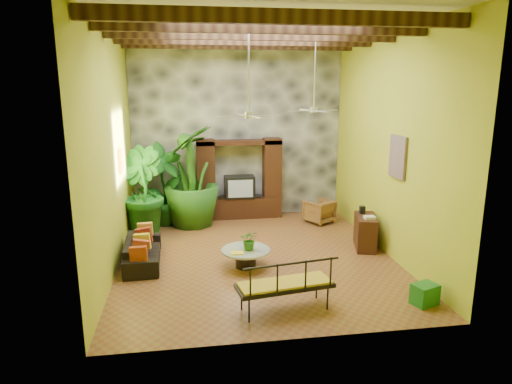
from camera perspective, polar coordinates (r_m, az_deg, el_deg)
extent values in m
plane|color=brown|center=(10.45, -0.03, -8.02)|extent=(7.00, 7.00, 0.00)
cube|color=silver|center=(9.80, -0.03, 20.35)|extent=(6.00, 7.00, 0.02)
cube|color=#A4AE27|center=(13.26, -2.33, 7.70)|extent=(6.00, 0.02, 5.00)
cube|color=#A4AE27|center=(9.83, -17.67, 5.08)|extent=(0.02, 7.00, 5.00)
cube|color=#A4AE27|center=(10.68, 16.18, 5.80)|extent=(0.02, 7.00, 5.00)
cube|color=#34363B|center=(13.20, -2.30, 7.68)|extent=(5.98, 0.10, 4.98)
cube|color=#3C2613|center=(7.23, 3.29, 21.04)|extent=(5.95, 0.16, 0.22)
cube|color=#3C2613|center=(8.50, 1.37, 19.91)|extent=(5.95, 0.16, 0.22)
cube|color=#3C2613|center=(9.77, -0.03, 19.07)|extent=(5.95, 0.16, 0.22)
cube|color=#3C2613|center=(11.05, -1.10, 18.41)|extent=(5.95, 0.16, 0.22)
cube|color=#3C2613|center=(12.34, -1.94, 17.88)|extent=(5.95, 0.16, 0.22)
cube|color=black|center=(13.31, -2.06, -1.91)|extent=(2.40, 0.50, 0.60)
cube|color=black|center=(13.01, -6.26, 2.18)|extent=(0.50, 0.48, 2.00)
cube|color=black|center=(13.22, 2.00, 2.43)|extent=(0.50, 0.48, 2.00)
cube|color=black|center=(12.94, -2.13, 6.23)|extent=(2.40, 0.48, 0.12)
cube|color=black|center=(13.14, -2.08, 0.67)|extent=(0.85, 0.52, 0.62)
cube|color=#8C99A8|center=(12.88, -1.94, 0.41)|extent=(0.70, 0.02, 0.50)
cylinder|color=#B5B5BA|center=(9.31, -0.91, 15.15)|extent=(0.04, 0.04, 1.80)
cylinder|color=#B5B5BA|center=(9.32, -0.89, 9.61)|extent=(0.18, 0.18, 0.12)
cube|color=#B5B5BA|center=(9.47, 1.15, 9.55)|extent=(0.58, 0.26, 0.01)
cube|color=#B5B5BA|center=(9.66, -1.73, 9.62)|extent=(0.26, 0.58, 0.01)
cube|color=#B5B5BA|center=(9.19, -2.98, 9.42)|extent=(0.58, 0.26, 0.01)
cube|color=#B5B5BA|center=(8.99, 0.02, 9.35)|extent=(0.26, 0.58, 0.01)
cylinder|color=#B5B5BA|center=(11.24, 7.37, 14.75)|extent=(0.04, 0.04, 1.80)
cylinder|color=#B5B5BA|center=(11.26, 7.24, 10.17)|extent=(0.18, 0.18, 0.12)
cube|color=#B5B5BA|center=(11.45, 8.81, 10.07)|extent=(0.58, 0.26, 0.01)
cube|color=#B5B5BA|center=(11.57, 6.31, 10.18)|extent=(0.26, 0.58, 0.01)
cube|color=#B5B5BA|center=(11.08, 5.61, 10.05)|extent=(0.58, 0.26, 0.01)
cube|color=#B5B5BA|center=(10.95, 8.21, 9.94)|extent=(0.26, 0.58, 0.01)
cube|color=gold|center=(10.86, -16.53, 3.76)|extent=(0.06, 0.32, 0.55)
cube|color=#295B97|center=(10.16, 17.30, 4.21)|extent=(0.06, 0.70, 0.90)
imported|color=black|center=(10.26, -13.97, -7.22)|extent=(0.78, 1.89, 0.54)
imported|color=olive|center=(12.93, 7.92, -2.38)|extent=(0.97, 0.98, 0.65)
imported|color=#185D19|center=(12.61, -11.53, 0.91)|extent=(1.45, 1.28, 2.30)
imported|color=#185B1D|center=(11.89, -14.18, 0.00)|extent=(1.55, 1.61, 2.29)
imported|color=#215616|center=(12.45, -8.11, 1.95)|extent=(1.91, 1.91, 2.74)
cylinder|color=black|center=(9.80, -1.29, -8.37)|extent=(0.44, 0.44, 0.36)
cylinder|color=silver|center=(9.73, -1.30, -7.28)|extent=(1.04, 1.04, 0.04)
imported|color=#265D18|center=(9.63, -0.79, -6.01)|extent=(0.45, 0.41, 0.43)
cube|color=#FFF71B|center=(9.49, -2.35, -7.63)|extent=(0.27, 0.19, 0.03)
cube|color=black|center=(7.97, 3.62, -11.60)|extent=(1.73, 0.81, 0.07)
cube|color=gold|center=(7.96, 3.63, -11.34)|extent=(1.64, 0.74, 0.06)
cube|color=black|center=(7.60, 4.14, -10.69)|extent=(1.65, 0.30, 0.54)
cube|color=#3D1E13|center=(11.15, 13.49, -4.88)|extent=(0.67, 1.05, 0.78)
cube|color=#1D6E26|center=(8.78, 20.35, -11.90)|extent=(0.51, 0.45, 0.38)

